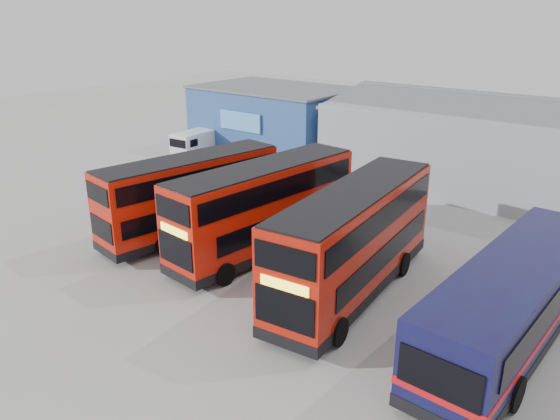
# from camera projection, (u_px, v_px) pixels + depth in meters

# --- Properties ---
(ground_plane) EXTENTS (120.00, 120.00, 0.00)m
(ground_plane) POSITION_uv_depth(u_px,v_px,m) (263.00, 279.00, 23.38)
(ground_plane) COLOR gray
(ground_plane) RESTS_ON ground
(office_block) EXTENTS (12.30, 8.32, 5.12)m
(office_block) POSITION_uv_depth(u_px,v_px,m) (275.00, 119.00, 43.88)
(office_block) COLOR navy
(office_block) RESTS_ON ground
(double_decker_left) EXTENTS (3.71, 9.88, 4.09)m
(double_decker_left) POSITION_uv_depth(u_px,v_px,m) (191.00, 197.00, 27.33)
(double_decker_left) COLOR #B7180A
(double_decker_left) RESTS_ON ground
(double_decker_centre) EXTENTS (3.30, 10.30, 4.29)m
(double_decker_centre) POSITION_uv_depth(u_px,v_px,m) (264.00, 210.00, 25.28)
(double_decker_centre) COLOR #B7180A
(double_decker_centre) RESTS_ON ground
(double_decker_right) EXTENTS (3.67, 10.67, 4.43)m
(double_decker_right) POSITION_uv_depth(u_px,v_px,m) (354.00, 243.00, 21.52)
(double_decker_right) COLOR #B7180A
(double_decker_right) RESTS_ON ground
(single_decker_blue) EXTENTS (3.11, 11.71, 3.15)m
(single_decker_blue) POSITION_uv_depth(u_px,v_px,m) (513.00, 304.00, 18.34)
(single_decker_blue) COLOR #0D123B
(single_decker_blue) RESTS_ON ground
(panel_van) EXTENTS (2.24, 4.64, 1.97)m
(panel_van) POSITION_uv_depth(u_px,v_px,m) (198.00, 142.00, 42.82)
(panel_van) COLOR white
(panel_van) RESTS_ON ground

